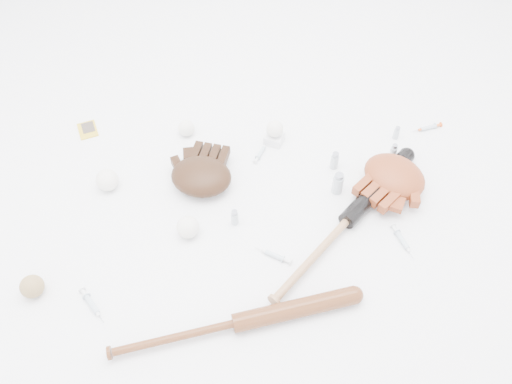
{
  "coord_description": "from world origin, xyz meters",
  "views": [
    {
      "loc": [
        0.01,
        -1.08,
        1.43
      ],
      "look_at": [
        -0.0,
        0.03,
        0.06
      ],
      "focal_mm": 35.0,
      "sensor_mm": 36.0,
      "label": 1
    }
  ],
  "objects_px": {
    "bat_dark": "(347,220)",
    "pedestal": "(274,138)",
    "glove_dark": "(201,176)",
    "bat_wood": "(236,323)"
  },
  "relations": [
    {
      "from": "bat_dark",
      "to": "pedestal",
      "type": "height_order",
      "value": "bat_dark"
    },
    {
      "from": "bat_dark",
      "to": "bat_wood",
      "type": "xyz_separation_m",
      "value": [
        -0.37,
        -0.38,
        -0.0
      ]
    },
    {
      "from": "glove_dark",
      "to": "pedestal",
      "type": "bearing_deg",
      "value": 52.36
    },
    {
      "from": "bat_wood",
      "to": "glove_dark",
      "type": "height_order",
      "value": "glove_dark"
    },
    {
      "from": "bat_dark",
      "to": "pedestal",
      "type": "relative_size",
      "value": 12.51
    },
    {
      "from": "bat_dark",
      "to": "bat_wood",
      "type": "bearing_deg",
      "value": 175.66
    },
    {
      "from": "glove_dark",
      "to": "bat_wood",
      "type": "bearing_deg",
      "value": -63.01
    },
    {
      "from": "glove_dark",
      "to": "bat_dark",
      "type": "bearing_deg",
      "value": -6.96
    },
    {
      "from": "bat_wood",
      "to": "pedestal",
      "type": "relative_size",
      "value": 11.64
    },
    {
      "from": "bat_wood",
      "to": "pedestal",
      "type": "bearing_deg",
      "value": 66.18
    }
  ]
}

